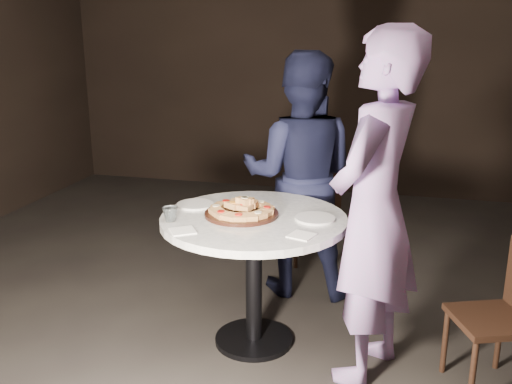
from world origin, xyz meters
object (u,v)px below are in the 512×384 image
table (254,241)px  focaccia_pile (242,208)px  serving_board (242,214)px  diner_navy (300,176)px  diner_teal (374,211)px  chair_far (314,209)px  chair_right (507,308)px  water_glass (170,214)px

table → focaccia_pile: size_ratio=2.97×
table → serving_board: (-0.07, 0.00, 0.16)m
diner_navy → diner_teal: size_ratio=0.92×
focaccia_pile → diner_navy: diner_navy is taller
chair_far → chair_right: size_ratio=1.01×
diner_navy → focaccia_pile: bearing=73.1°
diner_navy → serving_board: bearing=72.9°
focaccia_pile → chair_right: 1.49m
table → serving_board: size_ratio=2.66×
chair_right → diner_navy: 1.59m
focaccia_pile → chair_right: bearing=-4.2°
table → water_glass: size_ratio=12.81×
table → diner_navy: diner_navy is taller
focaccia_pile → diner_teal: (0.74, -0.13, 0.08)m
chair_far → diner_navy: (-0.03, -0.49, 0.39)m
serving_board → water_glass: water_glass is taller
water_glass → focaccia_pile: bearing=29.1°
water_glass → chair_far: water_glass is taller
table → water_glass: 0.50m
serving_board → chair_right: (1.43, -0.10, -0.36)m
chair_far → focaccia_pile: bearing=56.5°
serving_board → chair_far: serving_board is taller
water_glass → diner_teal: (1.09, 0.06, 0.09)m
serving_board → chair_right: size_ratio=0.54×
table → serving_board: 0.17m
focaccia_pile → table: bearing=-2.5°
chair_right → focaccia_pile: bearing=-115.6°
serving_board → chair_far: bearing=80.2°
serving_board → water_glass: 0.40m
chair_far → diner_navy: diner_navy is taller
table → chair_far: 1.31m
diner_teal → chair_far: bearing=-140.6°
diner_navy → diner_teal: 1.09m
water_glass → diner_teal: bearing=3.3°
water_glass → diner_navy: 1.13m
focaccia_pile → diner_navy: (0.19, 0.80, 0.00)m
serving_board → water_glass: bearing=-150.6°
focaccia_pile → diner_navy: bearing=76.9°
serving_board → chair_right: serving_board is taller
table → diner_teal: 0.74m
water_glass → chair_far: size_ratio=0.11×
table → diner_teal: bearing=-11.1°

